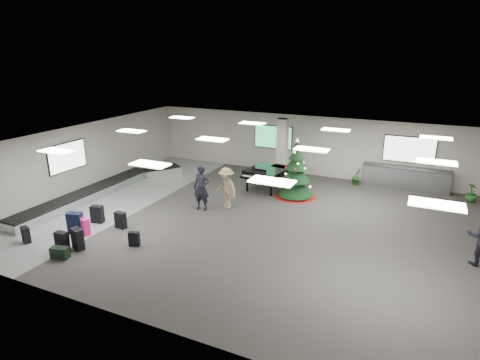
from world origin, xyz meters
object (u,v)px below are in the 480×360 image
at_px(grand_piano, 266,172).
at_px(potted_plant_left, 356,176).
at_px(pink_suitcase, 84,226).
at_px(traveler_a, 202,188).
at_px(service_counter, 405,178).
at_px(baggage_carousel, 104,189).
at_px(christmas_tree, 296,177).
at_px(potted_plant_right, 472,193).
at_px(traveler_b, 226,188).

distance_m(grand_piano, potted_plant_left, 4.64).
bearing_deg(pink_suitcase, grand_piano, 74.88).
distance_m(grand_piano, traveler_a, 3.88).
distance_m(service_counter, traveler_a, 10.06).
relative_size(baggage_carousel, christmas_tree, 3.49).
height_order(traveler_a, potted_plant_right, traveler_a).
distance_m(service_counter, traveler_b, 9.00).
bearing_deg(pink_suitcase, christmas_tree, 65.20).
bearing_deg(traveler_a, potted_plant_left, 44.36).
height_order(service_counter, pink_suitcase, service_counter).
relative_size(service_counter, traveler_a, 2.07).
height_order(service_counter, potted_plant_left, service_counter).
relative_size(christmas_tree, traveler_a, 1.42).
height_order(pink_suitcase, christmas_tree, christmas_tree).
bearing_deg(potted_plant_right, potted_plant_left, 177.28).
xyz_separation_m(pink_suitcase, potted_plant_right, (13.16, 9.79, 0.11)).
height_order(traveler_a, traveler_b, traveler_a).
height_order(pink_suitcase, potted_plant_right, potted_plant_right).
distance_m(pink_suitcase, traveler_b, 5.80).
distance_m(traveler_b, potted_plant_left, 7.13).
bearing_deg(baggage_carousel, christmas_tree, 22.42).
xyz_separation_m(christmas_tree, traveler_a, (-3.11, -3.22, 0.02)).
bearing_deg(potted_plant_left, traveler_a, -131.44).
xyz_separation_m(baggage_carousel, grand_piano, (6.72, 3.77, 0.66)).
height_order(baggage_carousel, christmas_tree, christmas_tree).
bearing_deg(grand_piano, potted_plant_right, 22.22).
xyz_separation_m(traveler_b, potted_plant_left, (4.53, 5.49, -0.45)).
xyz_separation_m(service_counter, traveler_a, (-7.64, -6.53, 0.43)).
height_order(baggage_carousel, grand_piano, grand_piano).
xyz_separation_m(christmas_tree, potted_plant_left, (2.28, 2.88, -0.50)).
bearing_deg(pink_suitcase, traveler_b, 66.22).
relative_size(grand_piano, traveler_b, 1.30).
bearing_deg(christmas_tree, grand_piano, 167.81).
bearing_deg(traveler_a, potted_plant_right, 25.05).
bearing_deg(service_counter, christmas_tree, -143.89).
relative_size(service_counter, traveler_b, 2.25).
xyz_separation_m(baggage_carousel, pink_suitcase, (2.50, -3.73, 0.11)).
height_order(service_counter, christmas_tree, christmas_tree).
xyz_separation_m(service_counter, grand_piano, (-6.12, -2.96, 0.32)).
bearing_deg(service_counter, potted_plant_right, -13.34).
distance_m(pink_suitcase, traveler_a, 4.81).
bearing_deg(christmas_tree, traveler_b, -130.78).
xyz_separation_m(christmas_tree, traveler_b, (-2.25, -2.61, -0.05)).
distance_m(baggage_carousel, christmas_tree, 9.02).
relative_size(pink_suitcase, potted_plant_left, 0.73).
distance_m(baggage_carousel, traveler_b, 6.15).
height_order(service_counter, traveler_a, traveler_a).
height_order(christmas_tree, potted_plant_right, christmas_tree).
distance_m(service_counter, christmas_tree, 5.62).
relative_size(pink_suitcase, grand_piano, 0.28).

